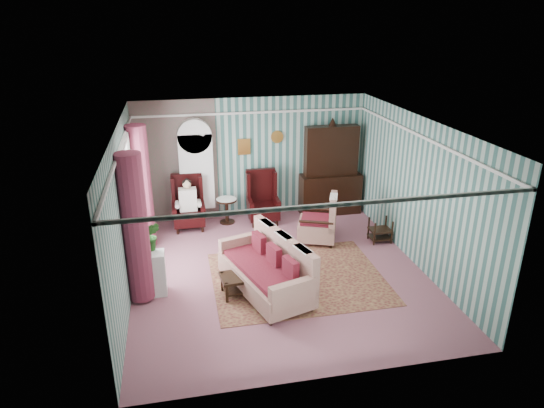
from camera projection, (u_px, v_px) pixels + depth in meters
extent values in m
plane|color=#935566|center=(279.00, 272.00, 9.41)|extent=(6.00, 6.00, 0.00)
cube|color=#35625B|center=(252.00, 158.00, 11.62)|extent=(5.50, 0.02, 2.90)
cube|color=#35625B|center=(330.00, 286.00, 6.15)|extent=(5.50, 0.02, 2.90)
cube|color=#35625B|center=(124.00, 214.00, 8.37)|extent=(0.02, 6.00, 2.90)
cube|color=#35625B|center=(417.00, 192.00, 9.40)|extent=(0.02, 6.00, 2.90)
cube|color=silver|center=(280.00, 124.00, 8.35)|extent=(5.50, 6.00, 0.02)
cube|color=#8E4859|center=(176.00, 163.00, 11.27)|extent=(1.90, 0.01, 2.90)
cube|color=silver|center=(280.00, 144.00, 8.48)|extent=(5.50, 6.00, 0.05)
cube|color=white|center=(128.00, 197.00, 8.88)|extent=(0.04, 1.50, 1.90)
cylinder|color=maroon|center=(135.00, 229.00, 8.03)|extent=(0.44, 0.44, 2.60)
cylinder|color=maroon|center=(141.00, 188.00, 9.94)|extent=(0.44, 0.44, 2.60)
cube|color=#D28838|center=(244.00, 147.00, 11.44)|extent=(0.30, 0.03, 0.38)
cube|color=silver|center=(197.00, 177.00, 11.34)|extent=(0.80, 0.28, 2.24)
cube|color=black|center=(331.00, 168.00, 11.82)|extent=(1.50, 0.56, 2.36)
cube|color=black|center=(188.00, 203.00, 11.12)|extent=(0.76, 0.80, 1.25)
cube|color=black|center=(263.00, 198.00, 11.45)|extent=(0.76, 0.80, 1.25)
cylinder|color=black|center=(227.00, 211.00, 11.54)|extent=(0.50, 0.50, 0.60)
cube|color=black|center=(380.00, 230.00, 10.60)|extent=(0.45, 0.38, 0.54)
cube|color=silver|center=(150.00, 274.00, 8.54)|extent=(0.55, 0.35, 0.80)
cube|color=#51221B|center=(298.00, 278.00, 9.19)|extent=(3.20, 2.60, 0.01)
cube|color=#B6AF8D|center=(265.00, 265.00, 8.55)|extent=(1.56, 2.30, 1.09)
cube|color=beige|center=(317.00, 221.00, 10.54)|extent=(0.99, 1.08, 0.94)
cube|color=black|center=(247.00, 284.00, 8.64)|extent=(0.98, 0.58, 0.38)
imported|color=#184916|center=(142.00, 246.00, 8.23)|extent=(0.41, 0.37, 0.41)
imported|color=#184D1B|center=(151.00, 236.00, 8.43)|extent=(0.32, 0.27, 0.53)
imported|color=#184E1D|center=(145.00, 243.00, 8.39)|extent=(0.22, 0.22, 0.35)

